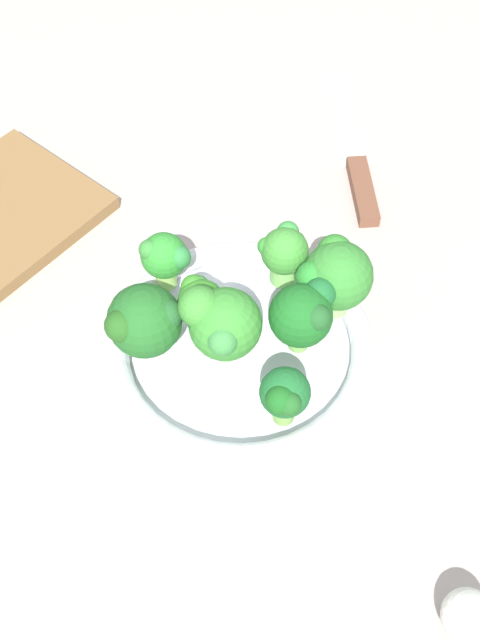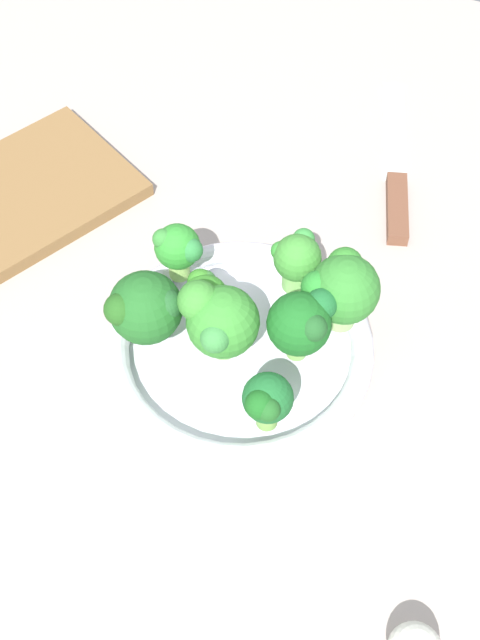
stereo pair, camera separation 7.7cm
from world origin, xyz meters
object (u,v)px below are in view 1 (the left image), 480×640
object	(u,v)px
broccoli_floret_7	(166,257)
broccoli_floret_1	(335,275)
broccoli_floret_0	(304,314)
garlic_bulb	(468,615)
broccoli_floret_4	(200,301)
broccoli_floret_5	(281,251)
bowl	(240,351)
broccoli_floret_2	(222,323)
knife	(356,162)
broccoli_floret_3	(285,396)
broccoli_floret_6	(144,321)

from	to	relation	value
broccoli_floret_7	broccoli_floret_1	bearing A→B (deg)	-89.40
broccoli_floret_0	garlic_bulb	xyz separation A→B (cm)	(-21.74, -16.31, -6.46)
broccoli_floret_4	broccoli_floret_5	distance (cm)	9.31
broccoli_floret_1	bowl	bearing A→B (deg)	123.92
broccoli_floret_2	broccoli_floret_5	xyz separation A→B (cm)	(9.76, -3.77, -0.76)
broccoli_floret_1	broccoli_floret_4	bearing A→B (deg)	108.83
broccoli_floret_4	broccoli_floret_5	bearing A→B (deg)	-43.35
knife	broccoli_floret_2	bearing A→B (deg)	162.74
broccoli_floret_3	garlic_bulb	xyz separation A→B (cm)	(-13.52, -16.73, -5.92)
broccoli_floret_3	broccoli_floret_7	bearing A→B (deg)	45.72
bowl	broccoli_floret_7	distance (cm)	11.26
bowl	broccoli_floret_5	size ratio (longest dim) A/B	3.97
broccoli_floret_2	broccoli_floret_3	distance (cm)	8.91
knife	garlic_bulb	world-z (taller)	garlic_bulb
broccoli_floret_0	broccoli_floret_4	xyz separation A→B (cm)	(0.82, 9.56, -1.38)
broccoli_floret_1	broccoli_floret_5	xyz separation A→B (cm)	(2.73, 5.44, -0.99)
broccoli_floret_1	knife	bearing A→B (deg)	-0.77
broccoli_floret_6	garlic_bulb	xyz separation A→B (cm)	(-18.91, -30.12, -5.88)
broccoli_floret_5	broccoli_floret_0	bearing A→B (deg)	-157.24
knife	garlic_bulb	distance (cm)	52.08
broccoli_floret_2	broccoli_floret_5	world-z (taller)	broccoli_floret_2
garlic_bulb	broccoli_floret_5	bearing A→B (deg)	33.61
bowl	knife	bearing A→B (deg)	-15.82
bowl	broccoli_floret_6	bearing A→B (deg)	106.22
broccoli_floret_6	broccoli_floret_5	bearing A→B (deg)	-45.59
broccoli_floret_3	broccoli_floret_6	distance (cm)	14.43
broccoli_floret_3	knife	world-z (taller)	broccoli_floret_3
bowl	broccoli_floret_2	distance (cm)	6.86
broccoli_floret_2	garlic_bulb	distance (cm)	31.06
broccoli_floret_3	broccoli_floret_6	xyz separation A→B (cm)	(5.39, 13.38, -0.03)
broccoli_floret_0	broccoli_floret_5	xyz separation A→B (cm)	(7.58, 3.18, -0.82)
broccoli_floret_2	broccoli_floret_6	xyz separation A→B (cm)	(-0.65, 6.85, -0.51)
broccoli_floret_4	broccoli_floret_7	xyz separation A→B (cm)	(3.86, 4.09, 0.81)
broccoli_floret_2	broccoli_floret_5	distance (cm)	10.50
broccoli_floret_5	broccoli_floret_6	world-z (taller)	broccoli_floret_6
knife	garlic_bulb	size ratio (longest dim) A/B	6.18
broccoli_floret_3	broccoli_floret_7	distance (cm)	18.48
broccoli_floret_0	broccoli_floret_4	distance (cm)	9.70
bowl	broccoli_floret_2	size ratio (longest dim) A/B	3.15
broccoli_floret_3	knife	xyz separation A→B (cm)	(36.70, -2.99, -7.49)
broccoli_floret_7	knife	bearing A→B (deg)	-34.29
broccoli_floret_2	bowl	bearing A→B (deg)	-37.46
broccoli_floret_2	garlic_bulb	size ratio (longest dim) A/B	1.88
broccoli_floret_3	broccoli_floret_4	bearing A→B (deg)	45.31
broccoli_floret_6	garlic_bulb	bearing A→B (deg)	-122.13
broccoli_floret_6	knife	xyz separation A→B (cm)	(31.30, -16.38, -7.46)
bowl	knife	xyz separation A→B (cm)	(28.92, -8.20, -1.47)
broccoli_floret_0	broccoli_floret_3	distance (cm)	8.25
bowl	broccoli_floret_2	world-z (taller)	broccoli_floret_2
broccoli_floret_4	broccoli_floret_7	size ratio (longest dim) A/B	0.87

